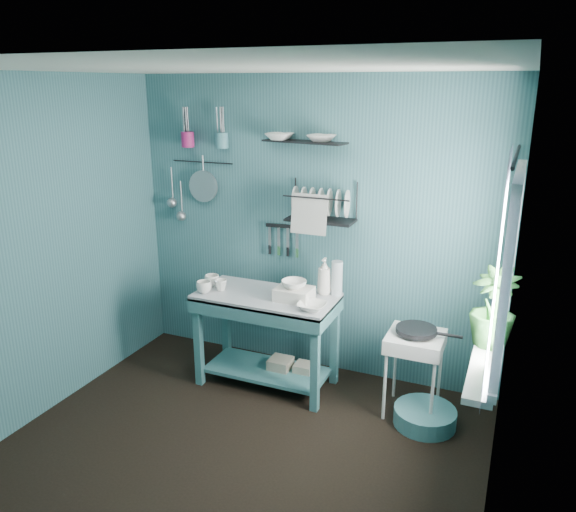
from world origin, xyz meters
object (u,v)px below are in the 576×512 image
at_px(soap_bottle, 324,276).
at_px(colander, 203,186).
at_px(mug_right, 212,281).
at_px(wash_tub, 294,294).
at_px(utensil_cup_magenta, 188,140).
at_px(mug_mid, 221,285).
at_px(water_bottle, 337,278).
at_px(frying_pan, 416,330).
at_px(mug_left, 204,287).
at_px(dish_rack, 321,202).
at_px(storage_tin_small, 304,375).
at_px(potted_plant, 493,307).
at_px(floor_basin, 425,417).
at_px(storage_tin_large, 280,371).
at_px(utensil_cup_teal, 222,140).
at_px(work_counter, 267,340).
at_px(hotplate_stand, 413,374).

xyz_separation_m(soap_bottle, colander, (-1.23, 0.23, 0.60)).
height_order(mug_right, wash_tub, wash_tub).
distance_m(wash_tub, utensil_cup_magenta, 1.67).
relative_size(mug_mid, water_bottle, 0.36).
xyz_separation_m(water_bottle, frying_pan, (0.68, -0.18, -0.25)).
bearing_deg(mug_left, dish_rack, 32.34).
height_order(dish_rack, colander, colander).
xyz_separation_m(mug_mid, soap_bottle, (0.80, 0.26, 0.10)).
bearing_deg(storage_tin_small, mug_mid, -168.37).
bearing_deg(soap_bottle, potted_plant, -21.77).
bearing_deg(utensil_cup_magenta, mug_mid, -39.99).
bearing_deg(mug_mid, wash_tub, 3.63).
bearing_deg(floor_basin, wash_tub, 176.20).
bearing_deg(colander, storage_tin_large, -22.66).
distance_m(water_bottle, potted_plant, 1.32).
relative_size(wash_tub, potted_plant, 0.55).
height_order(soap_bottle, utensil_cup_teal, utensil_cup_teal).
height_order(wash_tub, potted_plant, potted_plant).
xyz_separation_m(work_counter, mug_right, (-0.50, 0.00, 0.45)).
bearing_deg(colander, wash_tub, -23.00).
relative_size(water_bottle, hotplate_stand, 0.43).
height_order(mug_left, potted_plant, potted_plant).
bearing_deg(frying_pan, mug_right, -178.78).
bearing_deg(wash_tub, work_counter, 175.43).
bearing_deg(work_counter, mug_mid, -177.43).
xyz_separation_m(mug_mid, utensil_cup_teal, (-0.21, 0.46, 1.12)).
xyz_separation_m(potted_plant, storage_tin_small, (-1.42, 0.40, -0.98)).
distance_m(mug_left, utensil_cup_teal, 1.25).
bearing_deg(floor_basin, frying_pan, 134.98).
distance_m(storage_tin_large, storage_tin_small, 0.20).
relative_size(mug_left, dish_rack, 0.22).
bearing_deg(water_bottle, mug_right, -167.83).
height_order(utensil_cup_magenta, colander, utensil_cup_magenta).
distance_m(wash_tub, potted_plant, 1.52).
bearing_deg(mug_right, mug_mid, -26.57).
relative_size(utensil_cup_teal, potted_plant, 0.26).
bearing_deg(colander, mug_left, -60.75).
distance_m(frying_pan, utensil_cup_magenta, 2.50).
height_order(mug_left, hotplate_stand, mug_left).
xyz_separation_m(mug_right, floor_basin, (1.83, -0.09, -0.78)).
bearing_deg(storage_tin_large, water_bottle, 22.04).
distance_m(mug_left, colander, 0.97).
xyz_separation_m(mug_left, water_bottle, (1.00, 0.38, 0.09)).
bearing_deg(frying_pan, mug_mid, -176.51).
distance_m(mug_right, storage_tin_small, 1.10).
bearing_deg(water_bottle, work_counter, -157.07).
bearing_deg(utensil_cup_magenta, hotplate_stand, -9.69).
distance_m(wash_tub, soap_bottle, 0.30).
xyz_separation_m(work_counter, frying_pan, (1.20, 0.04, 0.29)).
height_order(water_bottle, utensil_cup_teal, utensil_cup_teal).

